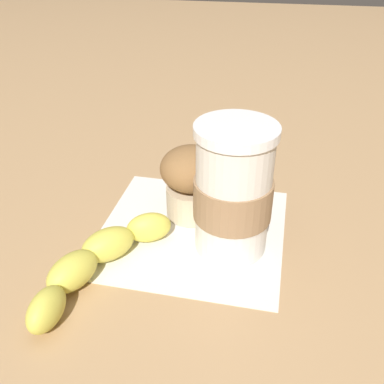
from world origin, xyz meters
The scene contains 6 objects.
ground_plane centered at (0.00, 0.00, 0.00)m, with size 3.00×3.00×0.00m, color tan.
paper_napkin centered at (0.00, 0.00, 0.00)m, with size 0.21×0.21×0.00m, color white.
coffee_cup centered at (-0.05, 0.02, 0.07)m, with size 0.09×0.09×0.15m.
muffin centered at (0.01, -0.03, 0.05)m, with size 0.07×0.07×0.09m.
banana centered at (0.08, 0.09, 0.02)m, with size 0.11×0.18×0.04m.
wooden_stirrer centered at (0.00, -0.15, 0.00)m, with size 0.11×0.01×0.00m, color #9E7547.
Camera 1 is at (-0.07, 0.42, 0.33)m, focal length 42.00 mm.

